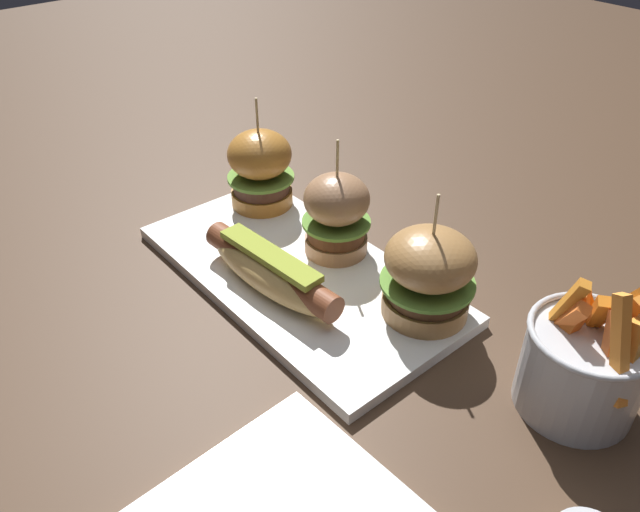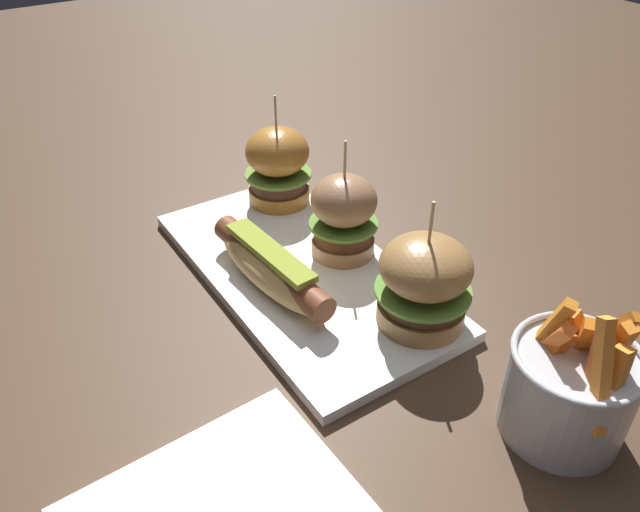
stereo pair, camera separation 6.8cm
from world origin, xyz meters
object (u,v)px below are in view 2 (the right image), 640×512
platter_main (302,272)px  fries_bucket (569,388)px  slider_right (424,282)px  slider_left (278,165)px  slider_center (343,215)px  hot_dog (271,267)px

platter_main → fries_bucket: (0.31, 0.08, 0.04)m
slider_right → fries_bucket: (0.17, 0.02, -0.02)m
slider_right → slider_left: bearing=179.8°
slider_center → fries_bucket: (0.32, 0.02, -0.02)m
platter_main → slider_center: bearing=90.9°
platter_main → slider_right: (0.15, 0.06, 0.06)m
fries_bucket → hot_dog: bearing=-158.3°
slider_right → fries_bucket: bearing=6.9°
hot_dog → slider_center: bearing=95.6°
slider_center → fries_bucket: size_ratio=1.03×
platter_main → fries_bucket: bearing=13.6°
slider_left → slider_center: (0.15, 0.00, -0.00)m
slider_center → fries_bucket: bearing=3.0°
hot_dog → slider_center: size_ratio=1.36×
hot_dog → slider_right: slider_right is taller
slider_right → platter_main: bearing=-159.3°
fries_bucket → slider_right: bearing=-173.1°
hot_dog → platter_main: bearing=101.5°
hot_dog → fries_bucket: (0.31, 0.12, 0.01)m
hot_dog → slider_center: (-0.01, 0.10, 0.03)m
platter_main → slider_right: bearing=20.7°
platter_main → slider_left: slider_left is taller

